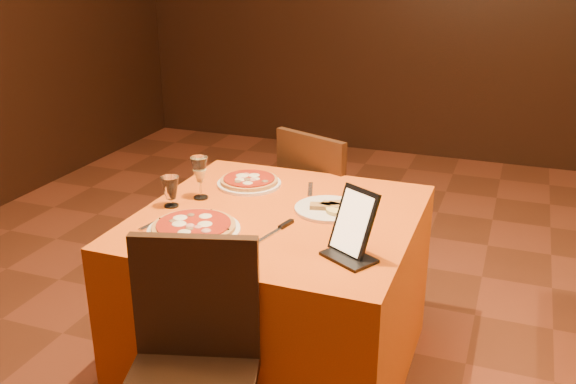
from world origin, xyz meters
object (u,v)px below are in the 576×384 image
(chair_main_far, at_px, (333,210))
(pizza_near, at_px, (194,228))
(pizza_far, at_px, (249,182))
(water_glass, at_px, (171,192))
(tablet, at_px, (354,222))
(wine_glass, at_px, (200,178))
(main_table, at_px, (279,295))

(chair_main_far, height_order, pizza_near, chair_main_far)
(pizza_far, height_order, water_glass, water_glass)
(water_glass, xyz_separation_m, tablet, (0.82, -0.16, 0.06))
(pizza_near, relative_size, wine_glass, 1.87)
(chair_main_far, height_order, wine_glass, wine_glass)
(main_table, height_order, wine_glass, wine_glass)
(pizza_near, bearing_deg, pizza_far, 90.84)
(chair_main_far, bearing_deg, water_glass, 85.03)
(main_table, bearing_deg, chair_main_far, 90.00)
(chair_main_far, distance_m, pizza_far, 0.66)
(tablet, bearing_deg, pizza_far, 171.20)
(chair_main_far, distance_m, wine_glass, 0.93)
(chair_main_far, relative_size, water_glass, 7.00)
(pizza_near, height_order, pizza_far, same)
(tablet, bearing_deg, main_table, 178.01)
(water_glass, bearing_deg, pizza_near, -42.80)
(main_table, distance_m, pizza_near, 0.53)
(chair_main_far, height_order, pizza_far, chair_main_far)
(pizza_far, xyz_separation_m, water_glass, (-0.20, -0.35, 0.05))
(pizza_near, xyz_separation_m, water_glass, (-0.21, 0.19, 0.05))
(pizza_far, relative_size, wine_glass, 1.53)
(main_table, xyz_separation_m, pizza_near, (-0.24, -0.27, 0.39))
(wine_glass, height_order, tablet, tablet)
(chair_main_far, xyz_separation_m, pizza_far, (-0.25, -0.53, 0.31))
(chair_main_far, distance_m, water_glass, 1.05)
(pizza_near, bearing_deg, water_glass, 137.20)
(tablet, bearing_deg, pizza_near, -146.28)
(chair_main_far, bearing_deg, wine_glass, 85.45)
(pizza_far, distance_m, wine_glass, 0.27)
(main_table, height_order, pizza_far, pizza_far)
(tablet, bearing_deg, water_glass, -160.54)
(pizza_far, bearing_deg, pizza_near, -89.16)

